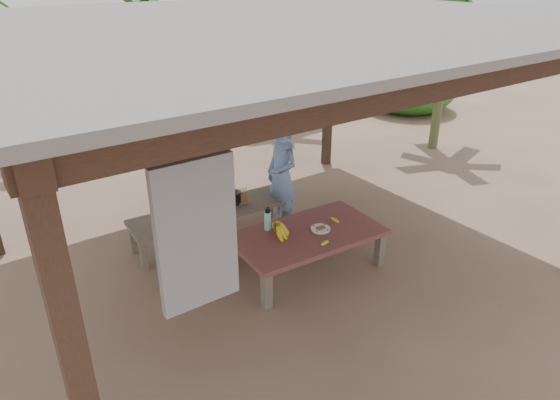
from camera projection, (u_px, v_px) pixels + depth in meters
ground at (275, 263)px, 6.32m from camera, size 80.00×80.00×0.00m
pavilion at (273, 34)px, 5.10m from camera, size 6.60×5.60×2.95m
work_table at (307, 237)px, 6.04m from camera, size 1.86×1.11×0.50m
bench at (212, 213)px, 6.71m from camera, size 2.24×0.77×0.45m
ripe_banana_bunch at (275, 230)px, 5.87m from camera, size 0.39×0.37×0.19m
plate at (321, 229)px, 6.05m from camera, size 0.24×0.24×0.04m
loose_banana_front at (325, 243)px, 5.74m from camera, size 0.17×0.08×0.04m
loose_banana_side at (335, 220)px, 6.25m from camera, size 0.06×0.15×0.04m
water_flask at (268, 220)px, 6.02m from camera, size 0.08×0.08×0.31m
green_banana_stalk at (197, 202)px, 6.52m from camera, size 0.31×0.31×0.33m
cooking_pot at (234, 198)px, 6.82m from camera, size 0.19×0.19×0.16m
skewer_rack at (242, 196)px, 6.80m from camera, size 0.19×0.09×0.24m
woman at (282, 175)px, 6.90m from camera, size 0.39×0.58×1.57m
banana_plant_ne at (281, 13)px, 10.50m from camera, size 1.80×1.80×2.97m
banana_plant_n at (141, 28)px, 9.95m from camera, size 1.80×1.80×2.75m
banana_plant_e at (452, 6)px, 9.07m from camera, size 1.80×1.80×3.22m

